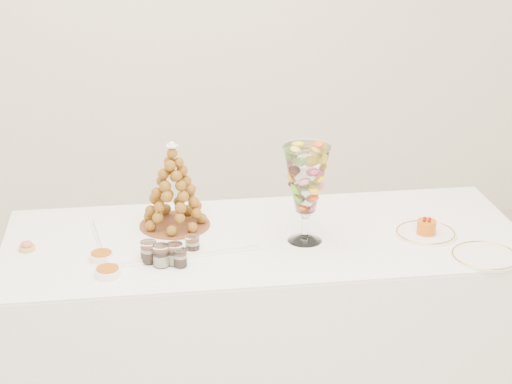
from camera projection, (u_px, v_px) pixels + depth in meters
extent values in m
cube|color=white|center=(265.00, 324.00, 3.28)|extent=(1.94, 0.83, 0.72)
cube|color=white|center=(265.00, 238.00, 3.15)|extent=(1.93, 0.82, 0.01)
cube|color=white|center=(173.00, 233.00, 3.15)|extent=(0.58, 0.47, 0.02)
cylinder|color=white|center=(305.00, 238.00, 3.11)|extent=(0.13, 0.13, 0.02)
cylinder|color=white|center=(305.00, 224.00, 3.09)|extent=(0.03, 0.03, 0.09)
sphere|color=white|center=(305.00, 213.00, 3.08)|extent=(0.04, 0.04, 0.04)
cylinder|color=white|center=(425.00, 233.00, 3.16)|extent=(0.22, 0.22, 0.01)
cylinder|color=white|center=(485.00, 256.00, 2.98)|extent=(0.24, 0.24, 0.01)
cylinder|color=tan|center=(27.00, 248.00, 3.04)|extent=(0.06, 0.06, 0.02)
ellipsoid|color=#CC5854|center=(27.00, 244.00, 3.03)|extent=(0.04, 0.04, 0.03)
cylinder|color=white|center=(149.00, 252.00, 2.94)|extent=(0.07, 0.07, 0.08)
cylinder|color=white|center=(175.00, 254.00, 2.93)|extent=(0.06, 0.06, 0.08)
cylinder|color=white|center=(193.00, 245.00, 3.00)|extent=(0.06, 0.06, 0.07)
cylinder|color=white|center=(161.00, 255.00, 2.91)|extent=(0.06, 0.06, 0.08)
cylinder|color=white|center=(180.00, 258.00, 2.91)|extent=(0.05, 0.05, 0.06)
cylinder|color=white|center=(102.00, 256.00, 2.96)|extent=(0.08, 0.08, 0.03)
cylinder|color=white|center=(108.00, 272.00, 2.85)|extent=(0.08, 0.08, 0.03)
cylinder|color=brown|center=(175.00, 225.00, 3.20)|extent=(0.26, 0.26, 0.01)
cone|color=brown|center=(173.00, 185.00, 3.14)|extent=(0.23, 0.23, 0.32)
sphere|color=white|center=(172.00, 146.00, 3.08)|extent=(0.03, 0.03, 0.03)
cylinder|color=#CE5E09|center=(426.00, 227.00, 3.14)|extent=(0.07, 0.07, 0.05)
sphere|color=#820B04|center=(430.00, 219.00, 3.14)|extent=(0.01, 0.01, 0.01)
sphere|color=#820B04|center=(425.00, 218.00, 3.14)|extent=(0.01, 0.01, 0.01)
sphere|color=#820B04|center=(424.00, 220.00, 3.13)|extent=(0.01, 0.01, 0.01)
sphere|color=#820B04|center=(429.00, 221.00, 3.12)|extent=(0.01, 0.01, 0.01)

